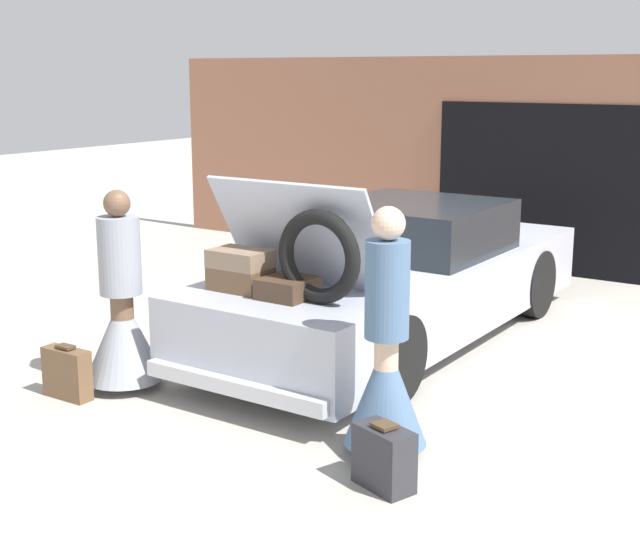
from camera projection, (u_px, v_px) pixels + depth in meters
The scene contains 7 objects.
ground_plane at pixel (398, 339), 8.84m from camera, with size 40.00×40.00×0.00m, color #ADA89E.
garage_wall_back at pixel (540, 166), 11.58m from camera, with size 12.00×0.14×2.80m.
car at pixel (399, 279), 8.70m from camera, with size 1.82×5.14×1.77m.
person_left at pixel (123, 319), 7.38m from camera, with size 0.66×0.66×1.67m.
person_right at pixel (386, 368), 6.06m from camera, with size 0.58×0.58×1.74m.
suitcase_beside_left_person at pixel (67, 373), 7.21m from camera, with size 0.44×0.16×0.45m.
suitcase_beside_right_person at pixel (384, 458), 5.65m from camera, with size 0.45×0.33×0.44m.
Camera 1 is at (4.09, -7.46, 2.61)m, focal length 50.00 mm.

